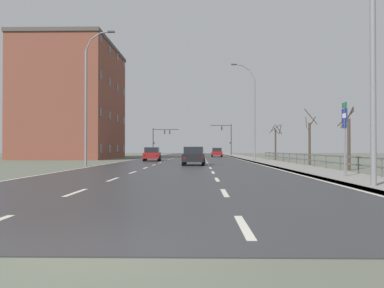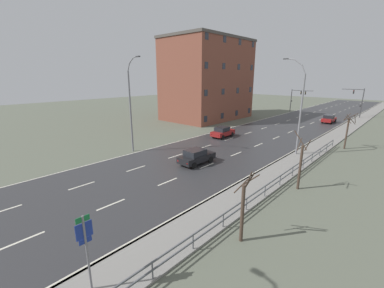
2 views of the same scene
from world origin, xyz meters
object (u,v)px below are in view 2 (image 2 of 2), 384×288
object	(u,v)px
street_lamp_midground	(299,109)
traffic_signal_left	(297,96)
street_lamp_left_bank	(131,107)
brick_building	(208,79)
car_far_left	(329,119)
car_distant	(196,156)
traffic_signal_right	(359,99)
highway_sign	(86,244)
car_near_right	(223,132)

from	to	relation	value
street_lamp_midground	traffic_signal_left	distance (m)	39.77
street_lamp_left_bank	brick_building	size ratio (longest dim) A/B	0.61
car_far_left	car_distant	bearing A→B (deg)	-94.96
traffic_signal_right	highway_sign	bearing A→B (deg)	-88.89
traffic_signal_right	car_near_right	size ratio (longest dim) A/B	1.52
street_lamp_midground	brick_building	bearing A→B (deg)	150.88
street_lamp_left_bank	traffic_signal_right	size ratio (longest dim) A/B	1.73
car_distant	street_lamp_midground	bearing A→B (deg)	59.85
car_far_left	traffic_signal_left	bearing A→B (deg)	133.12
traffic_signal_right	car_distant	distance (m)	46.60
highway_sign	brick_building	bearing A→B (deg)	123.14
highway_sign	brick_building	distance (m)	46.40
traffic_signal_left	car_near_right	size ratio (longest dim) A/B	1.35
street_lamp_left_bank	traffic_signal_left	distance (m)	49.23
street_lamp_midground	highway_sign	xyz separation A→B (m)	(0.96, -25.06, -2.96)
car_distant	car_far_left	xyz separation A→B (m)	(3.48, 35.21, 0.00)
street_lamp_midground	street_lamp_left_bank	world-z (taller)	street_lamp_left_bank
traffic_signal_right	brick_building	bearing A→B (deg)	-136.85
car_near_right	car_far_left	size ratio (longest dim) A/B	1.01
street_lamp_left_bank	traffic_signal_right	bearing A→B (deg)	72.99
highway_sign	car_distant	bearing A→B (deg)	116.12
street_lamp_left_bank	car_distant	distance (m)	9.85
highway_sign	traffic_signal_right	size ratio (longest dim) A/B	0.57
traffic_signal_left	brick_building	xyz separation A→B (m)	(-10.23, -23.73, 4.30)
traffic_signal_left	car_distant	bearing A→B (deg)	-80.87
highway_sign	car_distant	world-z (taller)	highway_sign
highway_sign	car_far_left	size ratio (longest dim) A/B	0.88
street_lamp_midground	car_near_right	distance (m)	12.19
highway_sign	car_distant	xyz separation A→B (m)	(-7.32, 14.93, -1.51)
car_near_right	street_lamp_left_bank	bearing A→B (deg)	-107.38
traffic_signal_left	car_far_left	xyz separation A→B (m)	(11.09, -12.13, -3.09)
street_lamp_midground	traffic_signal_right	world-z (taller)	street_lamp_midground
brick_building	highway_sign	bearing A→B (deg)	-56.86
street_lamp_midground	traffic_signal_right	bearing A→B (deg)	90.36
highway_sign	brick_building	world-z (taller)	brick_building
traffic_signal_left	car_far_left	size ratio (longest dim) A/B	1.36
traffic_signal_left	brick_building	world-z (taller)	brick_building
highway_sign	traffic_signal_right	world-z (taller)	traffic_signal_right
highway_sign	brick_building	size ratio (longest dim) A/B	0.20
car_far_left	brick_building	bearing A→B (deg)	-150.76
traffic_signal_right	traffic_signal_left	xyz separation A→B (m)	(-13.74, 1.26, -0.19)
traffic_signal_right	car_far_left	size ratio (longest dim) A/B	1.54
traffic_signal_right	traffic_signal_left	bearing A→B (deg)	174.76
street_lamp_midground	highway_sign	bearing A→B (deg)	-87.80
traffic_signal_left	car_distant	world-z (taller)	traffic_signal_left
street_lamp_midground	car_far_left	world-z (taller)	street_lamp_midground
traffic_signal_right	car_near_right	distance (m)	36.48
street_lamp_left_bank	brick_building	bearing A→B (deg)	110.08
street_lamp_left_bank	highway_sign	distance (m)	20.77
highway_sign	traffic_signal_left	distance (m)	64.05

